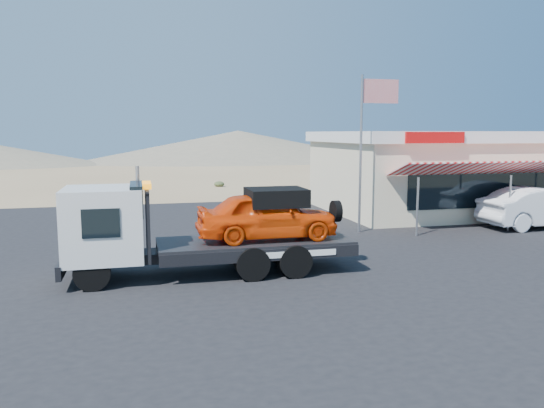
% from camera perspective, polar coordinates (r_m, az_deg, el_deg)
% --- Properties ---
extents(ground, '(120.00, 120.00, 0.00)m').
position_cam_1_polar(ground, '(15.25, -0.23, -6.97)').
color(ground, '#8A6E4E').
rests_on(ground, ground).
extents(asphalt_lot, '(32.00, 24.00, 0.02)m').
position_cam_1_polar(asphalt_lot, '(18.59, 3.52, -4.28)').
color(asphalt_lot, black).
rests_on(asphalt_lot, ground).
extents(tow_truck, '(7.62, 2.26, 2.55)m').
position_cam_1_polar(tow_truck, '(14.46, -7.37, -2.26)').
color(tow_truck, black).
rests_on(tow_truck, asphalt_lot).
extents(white_sedan, '(5.00, 1.79, 1.64)m').
position_cam_1_polar(white_sedan, '(24.13, 26.91, -0.35)').
color(white_sedan, silver).
rests_on(white_sedan, asphalt_lot).
extents(jerky_store, '(10.40, 9.97, 3.90)m').
position_cam_1_polar(jerky_store, '(27.27, 16.88, 3.41)').
color(jerky_store, beige).
rests_on(jerky_store, asphalt_lot).
extents(flagpole, '(1.55, 0.10, 6.00)m').
position_cam_1_polar(flagpole, '(20.65, 10.16, 7.30)').
color(flagpole, '#99999E').
rests_on(flagpole, asphalt_lot).
extents(distant_hills, '(126.00, 48.00, 4.20)m').
position_cam_1_polar(distant_hills, '(69.76, -19.44, 5.59)').
color(distant_hills, '#726B59').
rests_on(distant_hills, ground).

